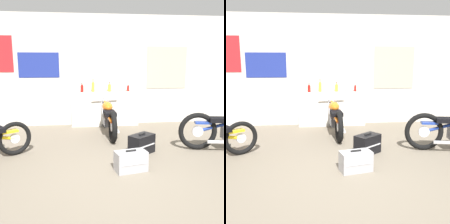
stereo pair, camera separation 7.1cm
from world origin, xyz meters
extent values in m
plane|color=#706656|center=(0.00, 0.00, 0.00)|extent=(24.00, 24.00, 0.00)
cube|color=beige|center=(0.00, 3.50, 1.40)|extent=(10.00, 0.06, 2.80)
cube|color=silver|center=(0.11, 3.47, 1.30)|extent=(1.54, 0.01, 0.75)
cube|color=beige|center=(0.11, 3.46, 1.30)|extent=(1.60, 0.01, 0.81)
cube|color=#B2A893|center=(1.77, 3.47, 1.48)|extent=(1.06, 0.01, 1.08)
cube|color=navy|center=(-1.52, 3.47, 1.55)|extent=(1.00, 0.01, 0.62)
cube|color=silver|center=(0.11, 3.32, 0.44)|extent=(1.71, 0.28, 0.88)
cylinder|color=maroon|center=(-0.46, 3.30, 0.96)|extent=(0.07, 0.07, 0.17)
cone|color=maroon|center=(-0.46, 3.30, 1.06)|extent=(0.06, 0.06, 0.05)
cylinder|color=black|center=(-0.46, 3.30, 1.10)|extent=(0.03, 0.03, 0.02)
cylinder|color=gold|center=(-0.18, 3.33, 0.99)|extent=(0.07, 0.07, 0.23)
cone|color=gold|center=(-0.18, 3.33, 1.13)|extent=(0.06, 0.06, 0.06)
cylinder|color=black|center=(-0.18, 3.33, 1.18)|extent=(0.03, 0.03, 0.03)
cylinder|color=gold|center=(0.24, 3.34, 0.96)|extent=(0.08, 0.08, 0.17)
cone|color=gold|center=(0.24, 3.34, 1.07)|extent=(0.07, 0.07, 0.05)
cylinder|color=red|center=(0.24, 3.34, 1.11)|extent=(0.03, 0.03, 0.02)
cylinder|color=maroon|center=(0.72, 3.34, 0.95)|extent=(0.06, 0.06, 0.15)
cone|color=maroon|center=(0.72, 3.34, 1.04)|extent=(0.05, 0.05, 0.04)
cylinder|color=silver|center=(0.72, 3.34, 1.07)|extent=(0.02, 0.02, 0.02)
torus|color=black|center=(1.65, 1.19, 0.35)|extent=(0.71, 0.23, 0.71)
cylinder|color=silver|center=(1.65, 1.19, 0.35)|extent=(0.21, 0.10, 0.20)
cube|color=black|center=(2.07, 1.11, 0.58)|extent=(0.53, 0.33, 0.08)
cube|color=navy|center=(1.73, 1.18, 0.52)|extent=(0.31, 0.19, 0.04)
torus|color=black|center=(0.09, 3.20, 0.32)|extent=(0.12, 0.65, 0.64)
cylinder|color=silver|center=(0.09, 3.20, 0.32)|extent=(0.08, 0.18, 0.17)
torus|color=black|center=(0.13, 1.82, 0.32)|extent=(0.12, 0.65, 0.64)
cylinder|color=silver|center=(0.13, 1.82, 0.32)|extent=(0.08, 0.18, 0.17)
cube|color=#4C4C51|center=(0.11, 2.44, 0.31)|extent=(0.23, 0.39, 0.19)
cylinder|color=orange|center=(0.11, 2.44, 0.49)|extent=(0.10, 1.26, 0.40)
ellipsoid|color=orange|center=(0.11, 2.62, 0.61)|extent=(0.26, 0.48, 0.22)
cube|color=black|center=(0.12, 2.24, 0.53)|extent=(0.26, 0.48, 0.08)
cube|color=orange|center=(0.13, 1.90, 0.47)|extent=(0.15, 0.28, 0.04)
cylinder|color=silver|center=(0.03, 3.13, 0.55)|extent=(0.04, 0.17, 0.45)
cylinder|color=silver|center=(0.15, 3.13, 0.55)|extent=(0.04, 0.17, 0.45)
cylinder|color=silver|center=(0.09, 3.06, 0.78)|extent=(0.64, 0.05, 0.03)
sphere|color=silver|center=(0.09, 3.12, 0.68)|extent=(0.13, 0.13, 0.13)
cylinder|color=silver|center=(0.26, 2.35, 0.18)|extent=(0.09, 0.76, 0.06)
torus|color=black|center=(-1.67, 1.31, 0.30)|extent=(0.54, 0.41, 0.60)
cylinder|color=silver|center=(-1.67, 1.31, 0.30)|extent=(0.17, 0.14, 0.17)
cube|color=yellow|center=(-1.74, 1.26, 0.45)|extent=(0.31, 0.27, 0.04)
cube|color=black|center=(0.57, 1.13, 0.17)|extent=(0.53, 0.49, 0.34)
cube|color=silver|center=(0.66, 1.02, 0.17)|extent=(0.32, 0.24, 0.02)
cube|color=black|center=(0.57, 1.13, 0.36)|extent=(0.14, 0.12, 0.02)
cube|color=#9E9EA3|center=(0.23, 0.38, 0.15)|extent=(0.51, 0.35, 0.31)
cube|color=silver|center=(0.25, 0.25, 0.15)|extent=(0.39, 0.09, 0.02)
cube|color=black|center=(0.23, 0.38, 0.32)|extent=(0.17, 0.06, 0.02)
camera|label=1|loc=(-0.51, -3.30, 1.63)|focal=42.00mm
camera|label=2|loc=(-0.44, -3.31, 1.63)|focal=42.00mm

